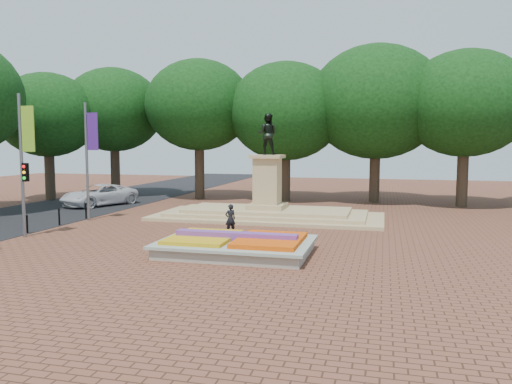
{
  "coord_description": "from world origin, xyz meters",
  "views": [
    {
      "loc": [
        6.94,
        -21.66,
        4.6
      ],
      "look_at": [
        0.79,
        2.13,
        2.2
      ],
      "focal_mm": 35.0,
      "sensor_mm": 36.0,
      "label": 1
    }
  ],
  "objects_px": {
    "van": "(99,195)",
    "pedestrian": "(230,219)",
    "monument": "(267,204)",
    "flower_bed": "(237,245)"
  },
  "relations": [
    {
      "from": "monument",
      "to": "flower_bed",
      "type": "bearing_deg",
      "value": -84.13
    },
    {
      "from": "monument",
      "to": "pedestrian",
      "type": "bearing_deg",
      "value": -96.3
    },
    {
      "from": "flower_bed",
      "to": "pedestrian",
      "type": "xyz_separation_m",
      "value": [
        -1.65,
        4.37,
        0.38
      ]
    },
    {
      "from": "monument",
      "to": "van",
      "type": "relative_size",
      "value": 2.46
    },
    {
      "from": "pedestrian",
      "to": "van",
      "type": "bearing_deg",
      "value": -70.36
    },
    {
      "from": "flower_bed",
      "to": "van",
      "type": "bearing_deg",
      "value": 138.28
    },
    {
      "from": "pedestrian",
      "to": "flower_bed",
      "type": "bearing_deg",
      "value": 73.96
    },
    {
      "from": "flower_bed",
      "to": "pedestrian",
      "type": "bearing_deg",
      "value": 110.65
    },
    {
      "from": "van",
      "to": "pedestrian",
      "type": "relative_size",
      "value": 3.74
    },
    {
      "from": "monument",
      "to": "van",
      "type": "distance_m",
      "value": 13.81
    }
  ]
}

